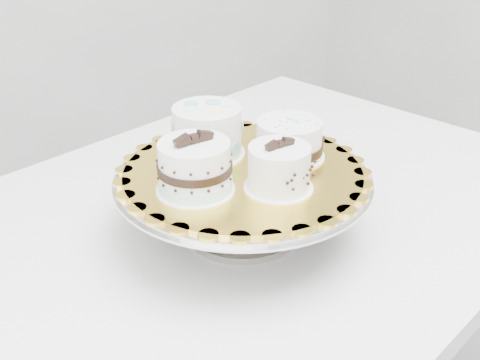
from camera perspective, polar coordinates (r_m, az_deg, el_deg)
table at (r=1.09m, az=-0.62°, el=-6.39°), size 1.38×1.03×0.75m
cake_stand at (r=0.96m, az=0.27°, el=-1.17°), size 0.41×0.41×0.11m
cake_board at (r=0.94m, az=0.27°, el=0.81°), size 0.40×0.40×0.01m
cake_swirl at (r=0.87m, az=3.71°, el=1.05°), size 0.10×0.10×0.08m
cake_banded at (r=0.87m, az=-4.31°, el=1.06°), size 0.12×0.12×0.09m
cake_dots at (r=0.98m, az=-3.13°, el=4.70°), size 0.13×0.13×0.08m
cake_ribbon at (r=0.97m, az=4.73°, el=3.81°), size 0.13×0.13×0.06m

